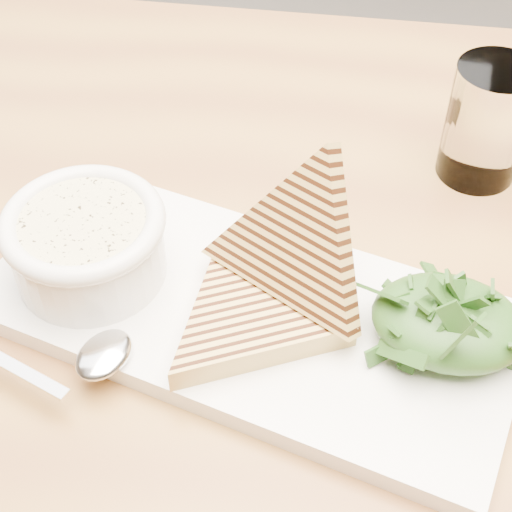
% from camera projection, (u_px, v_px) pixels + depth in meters
% --- Properties ---
extents(table_top, '(1.39, 1.01, 0.04)m').
position_uv_depth(table_top, '(335.00, 332.00, 0.60)').
color(table_top, olive).
rests_on(table_top, ground).
extents(platter, '(0.41, 0.23, 0.02)m').
position_uv_depth(platter, '(249.00, 314.00, 0.57)').
color(platter, white).
rests_on(platter, table_top).
extents(soup_bowl, '(0.11, 0.11, 0.04)m').
position_uv_depth(soup_bowl, '(89.00, 251.00, 0.57)').
color(soup_bowl, white).
rests_on(soup_bowl, platter).
extents(soup, '(0.09, 0.09, 0.01)m').
position_uv_depth(soup, '(83.00, 224.00, 0.55)').
color(soup, beige).
rests_on(soup, soup_bowl).
extents(bowl_rim, '(0.12, 0.12, 0.01)m').
position_uv_depth(bowl_rim, '(82.00, 222.00, 0.55)').
color(bowl_rim, white).
rests_on(bowl_rim, soup_bowl).
extents(sandwich_flat, '(0.21, 0.21, 0.02)m').
position_uv_depth(sandwich_flat, '(249.00, 317.00, 0.55)').
color(sandwich_flat, tan).
rests_on(sandwich_flat, platter).
extents(sandwich_lean, '(0.20, 0.20, 0.17)m').
position_uv_depth(sandwich_lean, '(296.00, 245.00, 0.54)').
color(sandwich_lean, tan).
rests_on(sandwich_lean, sandwich_flat).
extents(salad_base, '(0.10, 0.08, 0.04)m').
position_uv_depth(salad_base, '(448.00, 322.00, 0.53)').
color(salad_base, '#183611').
rests_on(salad_base, platter).
extents(arugula_pile, '(0.11, 0.10, 0.05)m').
position_uv_depth(arugula_pile, '(450.00, 316.00, 0.52)').
color(arugula_pile, '#356723').
rests_on(arugula_pile, platter).
extents(spoon_bowl, '(0.04, 0.05, 0.01)m').
position_uv_depth(spoon_bowl, '(104.00, 355.00, 0.53)').
color(spoon_bowl, silver).
rests_on(spoon_bowl, platter).
extents(spoon_handle, '(0.11, 0.04, 0.00)m').
position_uv_depth(spoon_handle, '(0.00, 359.00, 0.53)').
color(spoon_handle, silver).
rests_on(spoon_handle, platter).
extents(glass_near, '(0.07, 0.07, 0.10)m').
position_uv_depth(glass_near, '(487.00, 123.00, 0.66)').
color(glass_near, white).
rests_on(glass_near, table_top).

